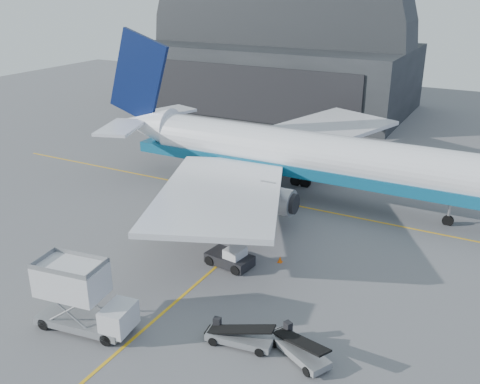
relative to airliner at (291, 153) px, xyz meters
The scene contains 9 objects.
ground 23.21m from the airliner, 87.35° to the right, with size 200.00×200.00×0.00m, color #565659.
taxi_lines 11.21m from the airliner, 84.00° to the right, with size 80.00×42.12×0.02m.
hangar 47.43m from the airliner, 116.34° to the left, with size 50.00×28.30×28.00m.
airliner is the anchor object (origin of this frame).
catering_truck 30.74m from the airliner, 95.40° to the right, with size 7.50×3.62×4.95m.
pushback_tug 18.31m from the airliner, 83.49° to the right, with size 4.29×2.85×1.86m.
belt_loader_a 28.38m from the airliner, 73.84° to the right, with size 4.98×2.27×1.86m.
belt_loader_b 29.10m from the airliner, 65.58° to the right, with size 4.93×3.63×1.91m.
traffic_cone 16.84m from the airliner, 69.69° to the right, with size 0.41×0.41×0.59m.
Camera 1 is at (21.08, -30.93, 23.21)m, focal length 40.00 mm.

